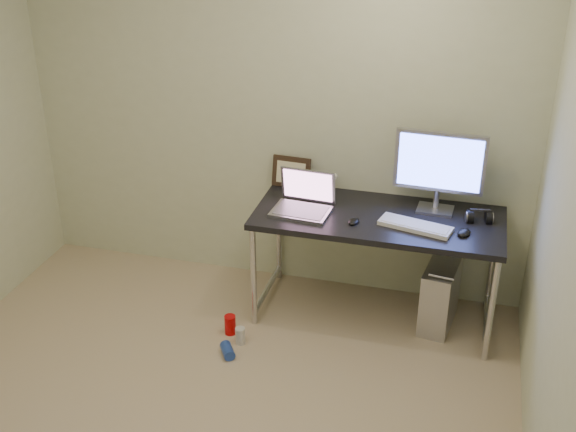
{
  "coord_description": "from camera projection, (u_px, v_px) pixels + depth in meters",
  "views": [
    {
      "loc": [
        1.29,
        -2.68,
        2.79
      ],
      "look_at": [
        0.29,
        1.06,
        0.85
      ],
      "focal_mm": 45.0,
      "sensor_mm": 36.0,
      "label": 1
    }
  ],
  "objects": [
    {
      "name": "tower_computer",
      "position": [
        440.0,
        294.0,
        4.7
      ],
      "size": [
        0.24,
        0.45,
        0.47
      ],
      "rotation": [
        0.0,
        0.0,
        -0.14
      ],
      "color": "#B4B5B9",
      "rests_on": "ground"
    },
    {
      "name": "picture_frame",
      "position": [
        291.0,
        172.0,
        4.91
      ],
      "size": [
        0.27,
        0.09,
        0.21
      ],
      "primitive_type": "cube",
      "rotation": [
        -0.21,
        0.0,
        -0.07
      ],
      "color": "black",
      "rests_on": "desk"
    },
    {
      "name": "webcam",
      "position": [
        334.0,
        179.0,
        4.83
      ],
      "size": [
        0.05,
        0.03,
        0.13
      ],
      "rotation": [
        0.0,
        0.0,
        -0.03
      ],
      "color": "silver",
      "rests_on": "desk"
    },
    {
      "name": "cable_a",
      "position": [
        438.0,
        249.0,
        4.88
      ],
      "size": [
        0.01,
        0.16,
        0.69
      ],
      "primitive_type": "cylinder",
      "rotation": [
        0.21,
        0.0,
        0.0
      ],
      "color": "black",
      "rests_on": "ground"
    },
    {
      "name": "can_white",
      "position": [
        240.0,
        336.0,
        4.58
      ],
      "size": [
        0.08,
        0.08,
        0.11
      ],
      "primitive_type": "cylinder",
      "rotation": [
        0.0,
        0.0,
        0.49
      ],
      "color": "silver",
      "rests_on": "ground"
    },
    {
      "name": "mouse_left",
      "position": [
        354.0,
        220.0,
        4.46
      ],
      "size": [
        0.08,
        0.11,
        0.03
      ],
      "primitive_type": "ellipsoid",
      "rotation": [
        0.0,
        0.0,
        -0.21
      ],
      "color": "black",
      "rests_on": "desk"
    },
    {
      "name": "cable_b",
      "position": [
        451.0,
        255.0,
        4.85
      ],
      "size": [
        0.02,
        0.11,
        0.71
      ],
      "primitive_type": "cylinder",
      "rotation": [
        0.14,
        0.0,
        0.09
      ],
      "color": "black",
      "rests_on": "ground"
    },
    {
      "name": "mouse_right",
      "position": [
        464.0,
        231.0,
        4.32
      ],
      "size": [
        0.1,
        0.13,
        0.04
      ],
      "primitive_type": "ellipsoid",
      "rotation": [
        0.0,
        0.0,
        -0.29
      ],
      "color": "black",
      "rests_on": "desk"
    },
    {
      "name": "can_red",
      "position": [
        230.0,
        325.0,
        4.67
      ],
      "size": [
        0.09,
        0.09,
        0.13
      ],
      "primitive_type": "cylinder",
      "rotation": [
        0.0,
        0.0,
        0.3
      ],
      "color": "red",
      "rests_on": "ground"
    },
    {
      "name": "wall_back",
      "position": [
        273.0,
        113.0,
        4.81
      ],
      "size": [
        3.5,
        0.02,
        2.5
      ],
      "primitive_type": "cube",
      "color": "beige",
      "rests_on": "ground"
    },
    {
      "name": "wall_right",
      "position": [
        570.0,
        283.0,
        2.9
      ],
      "size": [
        0.02,
        3.5,
        2.5
      ],
      "primitive_type": "cube",
      "color": "beige",
      "rests_on": "ground"
    },
    {
      "name": "can_blue",
      "position": [
        228.0,
        351.0,
        4.47
      ],
      "size": [
        0.13,
        0.15,
        0.07
      ],
      "primitive_type": "cylinder",
      "rotation": [
        1.57,
        0.0,
        0.57
      ],
      "color": "#22409F",
      "rests_on": "ground"
    },
    {
      "name": "laptop",
      "position": [
        304.0,
        201.0,
        4.61
      ],
      "size": [
        0.38,
        0.32,
        0.25
      ],
      "rotation": [
        0.0,
        0.0,
        -0.08
      ],
      "color": "#A3A3AA",
      "rests_on": "desk"
    },
    {
      "name": "headphones",
      "position": [
        479.0,
        217.0,
        4.47
      ],
      "size": [
        0.17,
        0.1,
        0.1
      ],
      "rotation": [
        0.0,
        0.0,
        0.18
      ],
      "color": "black",
      "rests_on": "desk"
    },
    {
      "name": "monitor",
      "position": [
        440.0,
        166.0,
        4.49
      ],
      "size": [
        0.56,
        0.18,
        0.53
      ],
      "rotation": [
        0.0,
        0.0,
        -0.05
      ],
      "color": "#A3A3AA",
      "rests_on": "desk"
    },
    {
      "name": "desk",
      "position": [
        378.0,
        227.0,
        4.59
      ],
      "size": [
        1.57,
        0.69,
        0.75
      ],
      "color": "black",
      "rests_on": "ground"
    },
    {
      "name": "keyboard",
      "position": [
        415.0,
        226.0,
        4.4
      ],
      "size": [
        0.46,
        0.24,
        0.03
      ],
      "primitive_type": "cube",
      "rotation": [
        0.0,
        0.0,
        -0.24
      ],
      "color": "silver",
      "rests_on": "desk"
    }
  ]
}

